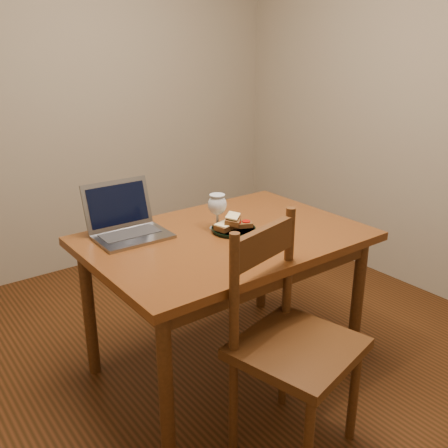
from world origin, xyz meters
TOP-DOWN VIEW (x-y plane):
  - floor at (0.00, 0.00)m, footprint 3.20×3.20m
  - back_wall at (0.00, 1.61)m, footprint 3.20×0.02m
  - right_wall at (1.61, 0.00)m, footprint 0.02×3.20m
  - table at (-0.01, -0.08)m, footprint 1.30×0.90m
  - chair at (-0.11, -0.65)m, footprint 0.55×0.53m
  - plate at (0.05, -0.06)m, footprint 0.22×0.22m
  - sandwich_cheese at (0.02, -0.05)m, footprint 0.13×0.09m
  - sandwich_tomato at (0.09, -0.07)m, footprint 0.12×0.10m
  - sandwich_top at (0.05, -0.06)m, footprint 0.13×0.13m
  - milk_glass at (0.01, 0.01)m, footprint 0.09×0.09m
  - laptop at (-0.38, 0.22)m, footprint 0.34×0.31m

SIDE VIEW (x-z plane):
  - floor at x=0.00m, z-range -0.02..0.00m
  - chair at x=-0.11m, z-range 0.29..0.78m
  - table at x=-0.01m, z-range 0.28..1.02m
  - plate at x=0.05m, z-range 0.74..0.76m
  - sandwich_tomato at x=0.09m, z-range 0.76..0.79m
  - sandwich_cheese at x=0.02m, z-range 0.76..0.79m
  - sandwich_top at x=0.05m, z-range 0.78..0.82m
  - laptop at x=-0.38m, z-range 0.68..0.93m
  - milk_glass at x=0.01m, z-range 0.74..0.92m
  - back_wall at x=0.00m, z-range 0.00..2.60m
  - right_wall at x=1.61m, z-range 0.00..2.60m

